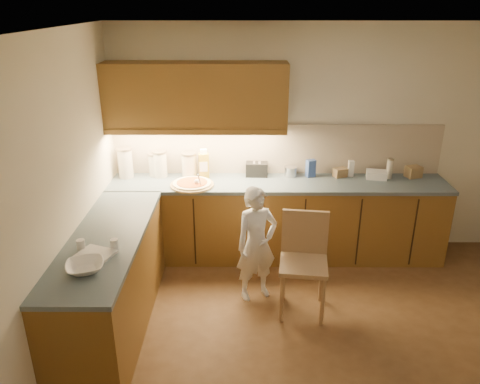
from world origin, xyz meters
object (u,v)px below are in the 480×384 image
at_px(toaster, 257,169).
at_px(oil_jug, 204,165).
at_px(wooden_chair, 304,256).
at_px(pizza_on_board, 192,184).
at_px(child, 257,244).

bearing_deg(toaster, oil_jug, -172.36).
bearing_deg(wooden_chair, toaster, 116.15).
bearing_deg(toaster, pizza_on_board, -153.62).
xyz_separation_m(pizza_on_board, oil_jug, (0.11, 0.26, 0.13)).
bearing_deg(oil_jug, child, -59.33).
bearing_deg(pizza_on_board, oil_jug, 67.18).
bearing_deg(child, wooden_chair, -46.34).
bearing_deg(oil_jug, toaster, 5.40).
xyz_separation_m(pizza_on_board, wooden_chair, (1.13, -0.89, -0.37)).
relative_size(pizza_on_board, child, 0.40).
bearing_deg(child, oil_jug, 96.37).
bearing_deg(child, toaster, 64.33).
height_order(child, oil_jug, oil_jug).
bearing_deg(wooden_chair, child, 165.06).
height_order(pizza_on_board, oil_jug, oil_jug).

